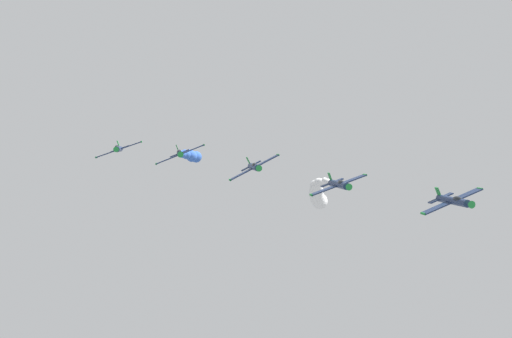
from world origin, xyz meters
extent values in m
cylinder|color=navy|center=(-25.65, 19.81, 132.16)|extent=(1.43, 9.00, 1.43)
cone|color=#1E8438|center=(-25.65, 24.91, 132.16)|extent=(1.36, 1.20, 1.36)
cube|color=navy|center=(-25.69, 19.41, 132.07)|extent=(8.59, 1.90, 3.64)
cylinder|color=#1E8438|center=(-29.95, 19.41, 133.81)|extent=(0.47, 1.40, 0.47)
cylinder|color=#1E8438|center=(-21.43, 19.41, 130.34)|extent=(0.47, 1.40, 0.47)
cube|color=navy|center=(-25.63, 15.81, 132.21)|extent=(3.59, 1.20, 1.60)
cube|color=#1E8438|center=(-25.29, 15.71, 133.06)|extent=(0.73, 1.10, 1.53)
ellipsoid|color=black|center=(-25.46, 21.61, 132.62)|extent=(1.00, 2.20, 0.95)
cylinder|color=navy|center=(-11.89, 8.86, 133.90)|extent=(1.41, 9.00, 1.41)
cone|color=#1E8438|center=(-11.89, 13.96, 133.90)|extent=(1.33, 1.20, 1.33)
cube|color=navy|center=(-11.92, 8.46, 133.81)|extent=(8.73, 1.90, 3.25)
cylinder|color=#1E8438|center=(-16.26, 8.46, 135.35)|extent=(0.46, 1.40, 0.46)
cylinder|color=#1E8438|center=(-7.59, 8.46, 132.26)|extent=(0.46, 1.40, 0.46)
cube|color=navy|center=(-11.87, 4.86, 133.95)|extent=(3.64, 1.20, 1.44)
cube|color=#1E8438|center=(-11.57, 4.76, 134.81)|extent=(0.67, 1.10, 1.55)
ellipsoid|color=black|center=(-11.72, 10.66, 134.37)|extent=(0.99, 2.20, 0.93)
sphere|color=white|center=(-12.00, 1.48, 133.89)|extent=(1.06, 1.06, 1.06)
sphere|color=white|center=(-12.11, -0.89, 133.94)|extent=(1.10, 1.10, 1.10)
sphere|color=white|center=(-12.05, -3.27, 133.53)|extent=(1.34, 1.34, 1.34)
sphere|color=white|center=(-12.37, -5.64, 133.31)|extent=(1.54, 1.54, 1.54)
sphere|color=white|center=(-12.73, -8.02, 133.15)|extent=(1.65, 1.65, 1.65)
sphere|color=white|center=(-12.93, -10.40, 132.63)|extent=(1.89, 1.89, 1.89)
sphere|color=white|center=(-13.31, -12.77, 132.27)|extent=(2.23, 2.23, 2.23)
sphere|color=white|center=(-13.99, -15.15, 131.88)|extent=(2.46, 2.46, 2.46)
sphere|color=white|center=(-14.55, -17.52, 131.25)|extent=(2.66, 2.66, 2.66)
sphere|color=white|center=(-15.19, -19.90, 130.70)|extent=(2.80, 2.80, 2.80)
sphere|color=white|center=(-15.65, -22.28, 129.95)|extent=(2.98, 2.98, 2.98)
sphere|color=white|center=(-16.40, -24.65, 129.19)|extent=(3.03, 3.03, 3.03)
sphere|color=white|center=(-17.17, -27.03, 128.50)|extent=(3.27, 3.27, 3.27)
sphere|color=white|center=(-18.19, -29.40, 127.65)|extent=(3.50, 3.50, 3.50)
cylinder|color=navy|center=(0.22, -0.64, 136.36)|extent=(1.48, 9.00, 1.48)
cone|color=#1E8438|center=(0.22, 4.46, 136.36)|extent=(1.41, 1.20, 1.41)
cube|color=navy|center=(0.18, -1.04, 136.27)|extent=(8.27, 1.90, 4.36)
cylinder|color=#1E8438|center=(-3.91, -1.04, 138.37)|extent=(0.48, 1.40, 0.48)
cylinder|color=#1E8438|center=(4.27, -1.04, 134.17)|extent=(0.48, 1.40, 0.48)
cube|color=navy|center=(0.25, -4.64, 136.41)|extent=(3.46, 1.20, 1.90)
cube|color=#1E8438|center=(0.66, -4.74, 137.22)|extent=(0.86, 1.10, 1.49)
ellipsoid|color=black|center=(0.45, 1.16, 136.80)|extent=(1.03, 2.20, 0.99)
cylinder|color=navy|center=(12.54, -9.56, 138.45)|extent=(1.43, 9.00, 1.43)
cone|color=#1E8438|center=(12.54, -4.46, 138.45)|extent=(1.36, 1.20, 1.36)
cube|color=navy|center=(12.50, -9.96, 138.36)|extent=(8.62, 1.90, 3.56)
cylinder|color=#1E8438|center=(8.23, -9.96, 140.05)|extent=(0.47, 1.40, 0.47)
cylinder|color=#1E8438|center=(16.78, -9.96, 136.66)|extent=(0.47, 1.40, 0.47)
cube|color=navy|center=(12.56, -13.56, 138.50)|extent=(3.60, 1.20, 1.57)
cube|color=#1E8438|center=(12.89, -13.66, 139.35)|extent=(0.72, 1.10, 1.54)
ellipsoid|color=black|center=(12.72, -7.76, 138.91)|extent=(1.00, 2.20, 0.95)
sphere|color=blue|center=(12.50, -16.57, 138.42)|extent=(1.01, 1.01, 1.01)
sphere|color=blue|center=(12.42, -18.57, 138.47)|extent=(1.04, 1.04, 1.04)
sphere|color=blue|center=(12.20, -20.58, 138.26)|extent=(1.45, 1.45, 1.45)
sphere|color=blue|center=(11.76, -22.59, 138.15)|extent=(1.50, 1.50, 1.50)
sphere|color=blue|center=(11.30, -24.59, 138.27)|extent=(1.67, 1.67, 1.67)
sphere|color=blue|center=(10.92, -26.60, 138.00)|extent=(1.87, 1.87, 1.87)
sphere|color=blue|center=(10.17, -28.60, 137.95)|extent=(2.25, 2.25, 2.25)
sphere|color=blue|center=(9.65, -30.61, 137.57)|extent=(2.41, 2.41, 2.41)
sphere|color=blue|center=(8.63, -32.61, 137.39)|extent=(2.47, 2.47, 2.47)
cylinder|color=navy|center=(24.29, -21.05, 139.22)|extent=(1.40, 9.00, 1.40)
cone|color=#1E8438|center=(24.29, -15.95, 139.22)|extent=(1.33, 1.20, 1.33)
cube|color=navy|center=(24.26, -21.45, 139.13)|extent=(8.74, 1.90, 3.21)
cylinder|color=#1E8438|center=(19.92, -21.45, 140.65)|extent=(0.46, 1.40, 0.46)
cylinder|color=#1E8438|center=(28.60, -21.45, 137.61)|extent=(0.46, 1.40, 0.46)
cube|color=navy|center=(24.31, -25.05, 139.27)|extent=(3.65, 1.20, 1.43)
cube|color=#1E8438|center=(24.61, -25.15, 140.14)|extent=(0.66, 1.10, 1.56)
ellipsoid|color=black|center=(24.46, -19.25, 139.69)|extent=(0.99, 2.20, 0.93)
camera|label=1|loc=(14.54, 104.47, 140.42)|focal=44.08mm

